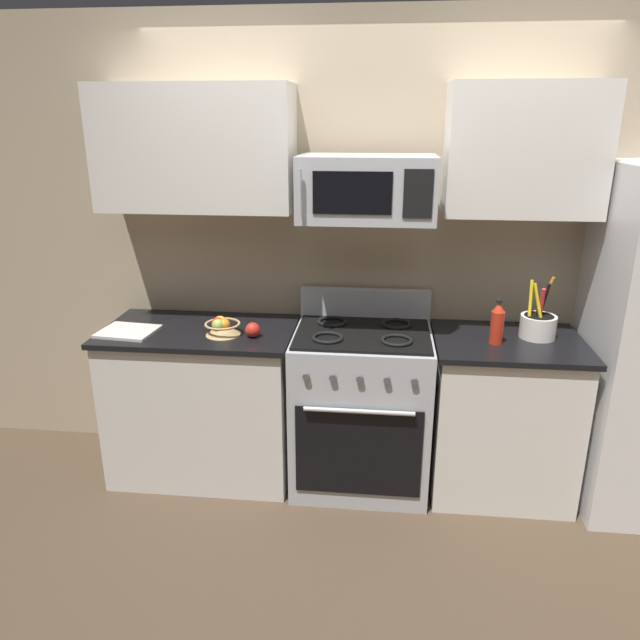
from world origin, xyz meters
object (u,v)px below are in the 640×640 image
at_px(range_oven, 361,406).
at_px(apple_loose, 253,330).
at_px(cutting_board, 128,331).
at_px(bottle_hot_sauce, 497,323).
at_px(fruit_basket, 222,327).
at_px(microwave, 367,188).
at_px(utensil_crock, 538,325).

bearing_deg(range_oven, apple_loose, -170.29).
xyz_separation_m(cutting_board, bottle_hot_sauce, (2.00, 0.06, 0.10)).
height_order(range_oven, fruit_basket, range_oven).
xyz_separation_m(range_oven, fruit_basket, (-0.77, -0.08, 0.48)).
relative_size(microwave, bottle_hot_sauce, 2.92).
bearing_deg(utensil_crock, range_oven, -176.39).
relative_size(apple_loose, bottle_hot_sauce, 0.34).
bearing_deg(cutting_board, utensil_crock, 4.34).
distance_m(range_oven, microwave, 1.22).
height_order(apple_loose, cutting_board, apple_loose).
height_order(range_oven, cutting_board, range_oven).
bearing_deg(bottle_hot_sauce, apple_loose, -177.97).
xyz_separation_m(fruit_basket, apple_loose, (0.18, -0.02, -0.00)).
distance_m(range_oven, utensil_crock, 1.07).
height_order(apple_loose, bottle_hot_sauce, bottle_hot_sauce).
xyz_separation_m(microwave, apple_loose, (-0.59, -0.13, -0.75)).
bearing_deg(bottle_hot_sauce, microwave, 173.27).
bearing_deg(range_oven, bottle_hot_sauce, -4.52).
relative_size(microwave, utensil_crock, 2.06).
height_order(range_oven, microwave, microwave).
xyz_separation_m(utensil_crock, fruit_basket, (-1.71, -0.14, -0.03)).
relative_size(microwave, fruit_basket, 3.56).
bearing_deg(fruit_basket, range_oven, 5.84).
distance_m(utensil_crock, bottle_hot_sauce, 0.27).
bearing_deg(range_oven, utensil_crock, 3.61).
relative_size(fruit_basket, apple_loose, 2.39).
distance_m(fruit_basket, bottle_hot_sauce, 1.47).
distance_m(range_oven, bottle_hot_sauce, 0.89).
xyz_separation_m(microwave, fruit_basket, (-0.77, -0.11, -0.74)).
xyz_separation_m(range_oven, cutting_board, (-1.30, -0.11, 0.44)).
xyz_separation_m(microwave, bottle_hot_sauce, (0.70, -0.08, -0.68)).
relative_size(cutting_board, bottle_hot_sauce, 1.25).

